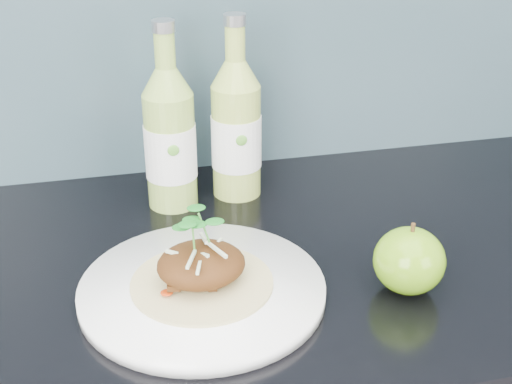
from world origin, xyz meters
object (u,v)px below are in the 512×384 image
dinner_plate (202,290)px  cider_bottle_right (236,129)px  green_apple (409,261)px  cider_bottle_left (170,139)px

dinner_plate → cider_bottle_right: cider_bottle_right is taller
green_apple → cider_bottle_left: cider_bottle_left is taller
dinner_plate → green_apple: bearing=-10.1°
dinner_plate → green_apple: 0.25m
cider_bottle_left → cider_bottle_right: size_ratio=1.00×
dinner_plate → cider_bottle_left: cider_bottle_left is taller
dinner_plate → cider_bottle_right: (0.10, 0.26, 0.10)m
green_apple → cider_bottle_right: 0.34m
dinner_plate → cider_bottle_right: bearing=69.5°
green_apple → cider_bottle_right: (-0.15, 0.30, 0.06)m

